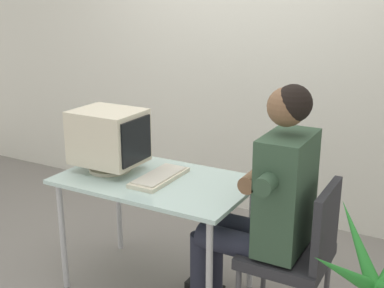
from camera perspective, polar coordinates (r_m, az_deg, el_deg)
ground_plane at (r=3.27m, az=-3.91°, el=-15.94°), size 12.00×12.00×0.00m
wall_back at (r=3.90m, az=11.04°, el=12.58°), size 8.00×0.10×3.00m
desk at (r=2.97m, az=-4.17°, el=-5.26°), size 1.13×0.68×0.73m
crt_monitor at (r=3.05m, az=-9.50°, el=0.75°), size 0.41×0.33×0.38m
keyboard at (r=2.93m, az=-3.73°, el=-3.78°), size 0.18×0.42×0.03m
office_chair at (r=2.69m, az=12.09°, el=-11.77°), size 0.43×0.43×0.87m
person_seated at (r=2.64m, az=8.45°, el=-6.45°), size 0.74×0.59×1.36m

